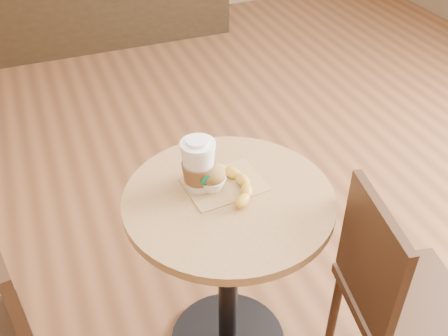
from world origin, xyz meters
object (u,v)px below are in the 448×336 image
at_px(coffee_cup, 199,166).
at_px(banana, 228,183).
at_px(muffin, 212,178).
at_px(chair_right, 393,295).
at_px(cafe_table, 228,251).

relative_size(coffee_cup, banana, 0.71).
bearing_deg(muffin, coffee_cup, 147.40).
relative_size(chair_right, muffin, 9.37).
relative_size(cafe_table, coffee_cup, 4.23).
xyz_separation_m(cafe_table, chair_right, (0.43, -0.32, -0.05)).
bearing_deg(coffee_cup, cafe_table, -55.98).
xyz_separation_m(chair_right, coffee_cup, (-0.50, 0.40, 0.37)).
relative_size(cafe_table, chair_right, 0.89).
xyz_separation_m(coffee_cup, muffin, (0.03, -0.02, -0.04)).
height_order(chair_right, muffin, chair_right).
distance_m(cafe_table, coffee_cup, 0.33).
bearing_deg(coffee_cup, banana, -34.83).
relative_size(chair_right, coffee_cup, 4.77).
distance_m(coffee_cup, banana, 0.11).
bearing_deg(coffee_cup, muffin, -40.72).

